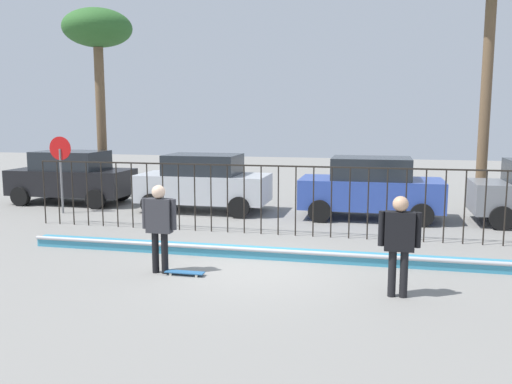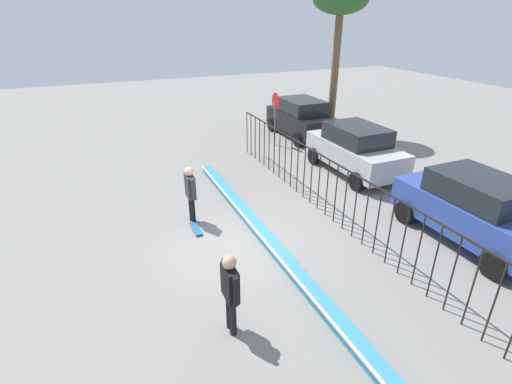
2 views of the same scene
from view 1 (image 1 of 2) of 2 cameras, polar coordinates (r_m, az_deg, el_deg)
name	(u,v)px [view 1 (image 1 of 2)]	position (r m, az deg, el deg)	size (l,w,h in m)	color
ground_plane	(250,268)	(11.29, -0.60, -8.09)	(60.00, 60.00, 0.00)	gray
bowl_coping_ledge	(259,252)	(12.03, 0.30, -6.48)	(11.00, 0.40, 0.27)	teal
perimeter_fence	(278,193)	(14.12, 2.40, -0.06)	(14.04, 0.04, 1.87)	black
skateboarder	(159,221)	(10.85, -10.30, -3.03)	(0.73, 0.27, 1.80)	black
skateboard	(185,272)	(10.85, -7.63, -8.51)	(0.80, 0.20, 0.07)	#26598C
camera_operator	(399,237)	(9.60, 15.07, -4.67)	(0.72, 0.27, 1.79)	black
parked_car_black	(72,177)	(20.45, -19.10, 1.56)	(4.30, 2.12, 1.90)	black
parked_car_silver	(204,182)	(17.78, -5.62, 1.04)	(4.30, 2.12, 1.90)	#B7BABF
parked_car_blue	(371,187)	(16.78, 12.16, 0.48)	(4.30, 2.12, 1.90)	#2D479E
stop_sign	(61,164)	(18.38, -20.14, 2.83)	(0.76, 0.07, 2.50)	slate
palm_tree_short	(98,35)	(21.63, -16.56, 15.79)	(2.57, 2.57, 7.13)	brown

